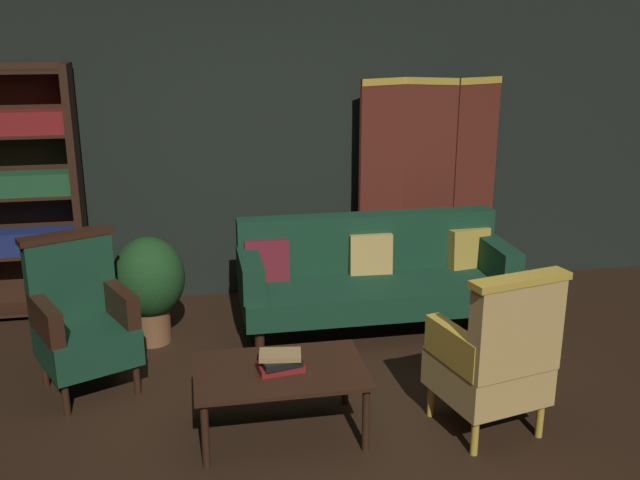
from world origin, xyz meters
The scene contains 12 objects.
ground_plane centered at (0.00, 0.00, 0.00)m, with size 10.00×10.00×0.00m, color black.
back_wall centered at (0.00, 2.45, 1.40)m, with size 7.20×0.10×2.80m, color black.
folding_screen centered at (1.24, 2.21, 0.99)m, with size 1.29×0.23×1.90m.
bookshelf centered at (-2.15, 2.20, 1.06)m, with size 0.90×0.32×2.05m.
velvet_couch centered at (0.55, 1.45, 0.45)m, with size 2.12×0.78×0.88m.
coffee_table centered at (-0.38, 0.02, 0.37)m, with size 1.00×0.64×0.42m.
armchair_gilt_accent centered at (0.85, -0.19, 0.49)m, with size 0.69×0.69×1.04m.
armchair_wing_left centered at (-1.58, 0.83, 0.49)m, with size 0.77×0.77×1.04m.
potted_plant centered at (-1.18, 1.47, 0.48)m, with size 0.54×0.54×0.83m.
book_red_leather centered at (-0.38, 0.01, 0.44)m, with size 0.26×0.16×0.04m, color maroon.
book_black_cloth centered at (-0.38, 0.01, 0.48)m, with size 0.22×0.18×0.04m, color black.
book_tan_leather centered at (-0.38, 0.01, 0.52)m, with size 0.24×0.15×0.03m, color #9E7A47.
Camera 1 is at (-0.84, -3.73, 2.36)m, focal length 40.35 mm.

